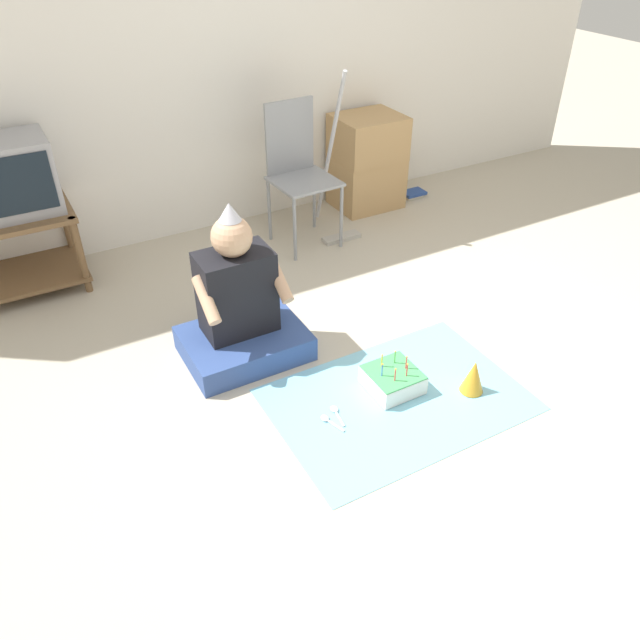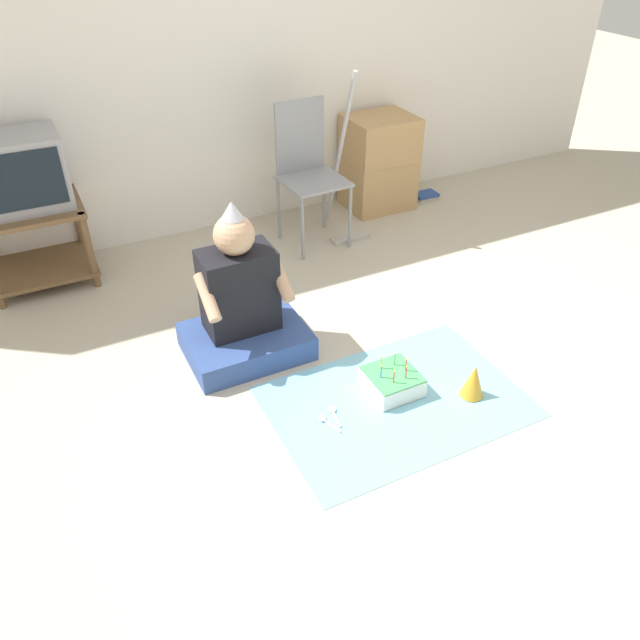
{
  "view_description": "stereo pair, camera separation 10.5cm",
  "coord_description": "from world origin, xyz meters",
  "views": [
    {
      "loc": [
        -1.62,
        -1.78,
        2.11
      ],
      "look_at": [
        -0.41,
        0.4,
        0.35
      ],
      "focal_mm": 35.0,
      "sensor_mm": 36.0,
      "label": 1
    },
    {
      "loc": [
        -1.52,
        -1.83,
        2.11
      ],
      "look_at": [
        -0.41,
        0.4,
        0.35
      ],
      "focal_mm": 35.0,
      "sensor_mm": 36.0,
      "label": 2
    }
  ],
  "objects": [
    {
      "name": "party_hat_blue",
      "position": [
        0.2,
        -0.08,
        0.1
      ],
      "size": [
        0.12,
        0.12,
        0.18
      ],
      "color": "gold",
      "rests_on": "party_cloth"
    },
    {
      "name": "plastic_spoon_far",
      "position": [
        -0.54,
        0.08,
        0.01
      ],
      "size": [
        0.06,
        0.14,
        0.01
      ],
      "color": "white",
      "rests_on": "party_cloth"
    },
    {
      "name": "party_cloth",
      "position": [
        -0.16,
        0.04,
        0.0
      ],
      "size": [
        1.23,
        0.84,
        0.01
      ],
      "color": "#7FC6E0",
      "rests_on": "ground_plane"
    },
    {
      "name": "dust_mop",
      "position": [
        0.46,
        1.73,
        0.33
      ],
      "size": [
        0.28,
        0.42,
        1.16
      ],
      "color": "#B2ADA3",
      "rests_on": "ground_plane"
    },
    {
      "name": "plastic_spoon_near",
      "position": [
        -0.48,
        0.11,
        0.01
      ],
      "size": [
        0.04,
        0.14,
        0.01
      ],
      "color": "white",
      "rests_on": "party_cloth"
    },
    {
      "name": "person_seated",
      "position": [
        -0.68,
        0.78,
        0.27
      ],
      "size": [
        0.64,
        0.48,
        0.87
      ],
      "color": "#334C8C",
      "rests_on": "ground_plane"
    },
    {
      "name": "ground_plane",
      "position": [
        0.0,
        0.0,
        0.0
      ],
      "size": [
        16.0,
        16.0,
        0.0
      ],
      "primitive_type": "plane",
      "color": "#BCB29E"
    },
    {
      "name": "cardboard_box_stack",
      "position": [
        0.92,
        2.05,
        0.35
      ],
      "size": [
        0.49,
        0.42,
        0.7
      ],
      "color": "tan",
      "rests_on": "ground_plane"
    },
    {
      "name": "birthday_cake",
      "position": [
        -0.14,
        0.13,
        0.06
      ],
      "size": [
        0.25,
        0.25,
        0.18
      ],
      "color": "white",
      "rests_on": "party_cloth"
    },
    {
      "name": "book_pile",
      "position": [
        1.35,
        1.99,
        0.02
      ],
      "size": [
        0.18,
        0.13,
        0.04
      ],
      "color": "beige",
      "rests_on": "ground_plane"
    },
    {
      "name": "folding_chair",
      "position": [
        0.2,
        1.81,
        0.54
      ],
      "size": [
        0.43,
        0.42,
        0.95
      ],
      "color": "gray",
      "rests_on": "ground_plane"
    },
    {
      "name": "wall_back",
      "position": [
        0.0,
        2.32,
        1.27
      ],
      "size": [
        6.4,
        0.06,
        2.55
      ],
      "color": "white",
      "rests_on": "ground_plane"
    },
    {
      "name": "tv_stand",
      "position": [
        -1.56,
        2.04,
        0.3
      ],
      "size": [
        0.62,
        0.51,
        0.5
      ],
      "color": "brown",
      "rests_on": "ground_plane"
    },
    {
      "name": "tv",
      "position": [
        -1.56,
        2.06,
        0.72
      ],
      "size": [
        0.54,
        0.4,
        0.43
      ],
      "color": "#99999E",
      "rests_on": "tv_stand"
    }
  ]
}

